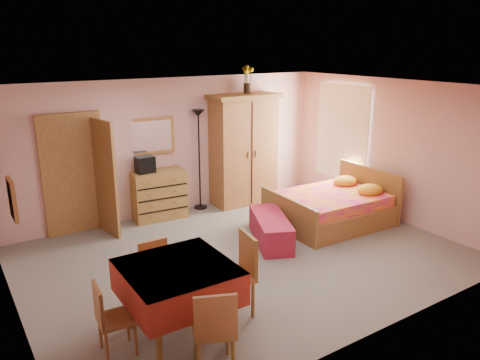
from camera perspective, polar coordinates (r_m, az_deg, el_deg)
floor at (r=7.42m, az=0.63°, el=-9.22°), size 6.50×6.50×0.00m
ceiling at (r=6.73m, az=0.70°, el=11.19°), size 6.50×6.50×0.00m
wall_back at (r=9.08m, az=-8.19°, el=4.07°), size 6.50×0.10×2.60m
wall_front at (r=5.19m, az=16.34°, el=-5.84°), size 6.50×0.10×2.60m
wall_left at (r=5.89m, az=-26.65°, el=-4.30°), size 0.10×5.00×2.60m
wall_right at (r=9.13m, az=17.87°, el=3.51°), size 0.10×5.00×2.60m
doorway at (r=8.52m, az=-19.64°, el=0.54°), size 1.06×0.12×2.15m
window at (r=9.85m, az=12.40°, el=5.70°), size 0.08×1.40×1.95m
picture_left at (r=5.20m, az=-26.02°, el=-2.14°), size 0.04×0.32×0.42m
picture_back at (r=10.21m, az=3.90°, el=6.97°), size 0.30×0.04×0.40m
chest_of_drawers at (r=8.94m, az=-9.85°, el=-1.77°), size 1.02×0.57×0.93m
wall_mirror at (r=8.86m, az=-10.74°, el=5.28°), size 0.87×0.12×0.69m
stereo at (r=8.69m, az=-11.51°, el=1.86°), size 0.33×0.25×0.31m
floor_lamp at (r=9.23m, az=-4.98°, el=2.41°), size 0.33×0.33×1.99m
wardrobe at (r=9.54m, az=0.42°, el=3.74°), size 1.44×0.76×2.25m
sunflower_vase at (r=9.51m, az=0.91°, el=12.19°), size 0.22×0.22×0.54m
bed at (r=8.70m, az=10.95°, el=-2.30°), size 2.09×1.68×0.93m
bench at (r=7.85m, az=3.76°, el=-6.02°), size 1.00×1.42×0.44m
dining_table at (r=5.46m, az=-7.51°, el=-14.36°), size 1.18×1.18×0.85m
chair_south at (r=4.92m, az=-3.24°, el=-17.48°), size 0.55×0.55×0.93m
chair_north at (r=6.00m, az=-9.76°, el=-11.53°), size 0.39×0.39×0.84m
chair_west at (r=5.31m, az=-14.84°, el=-15.95°), size 0.41×0.41×0.83m
chair_east at (r=5.76m, az=-0.91°, el=-11.57°), size 0.52×0.52×1.01m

